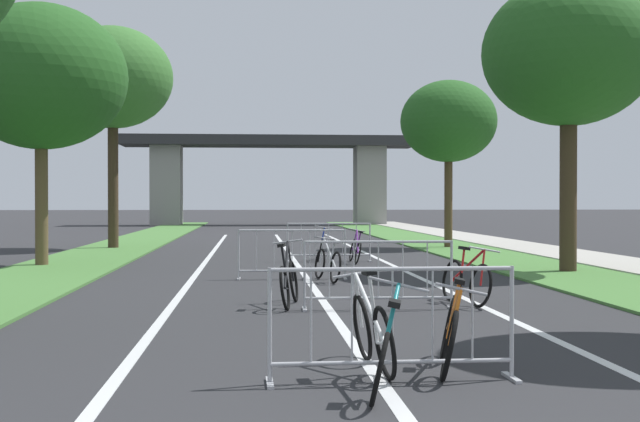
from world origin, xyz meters
TOP-DOWN VIEW (x-y plane):
  - grass_verge_left at (-5.76, 27.18)m, footprint 2.74×66.44m
  - grass_verge_right at (5.76, 27.18)m, footprint 2.74×66.44m
  - sidewalk_path_right at (8.29, 27.18)m, footprint 2.33×66.44m
  - lane_stripe_center at (0.00, 19.22)m, footprint 0.14×38.44m
  - lane_stripe_right_lane at (2.41, 19.22)m, footprint 0.14×38.44m
  - lane_stripe_left_lane at (-2.41, 19.22)m, footprint 0.14×38.44m
  - overpass_bridge at (0.00, 54.91)m, footprint 19.77×3.69m
  - tree_left_oak_mid at (-6.41, 19.00)m, footprint 4.27×4.27m
  - tree_left_maple_mid at (-5.89, 26.72)m, footprint 4.08×4.08m
  - tree_right_pine_near at (6.03, 16.12)m, footprint 3.93×3.93m
  - tree_right_pine_far at (5.63, 26.22)m, footprint 3.33×3.33m
  - crowd_barrier_nearest at (0.11, 4.94)m, footprint 2.30×0.48m
  - crowd_barrier_second at (0.74, 10.01)m, footprint 2.31×0.52m
  - crowd_barrier_third at (-0.32, 15.08)m, footprint 2.31×0.55m
  - crowd_barrier_fourth at (0.91, 20.15)m, footprint 2.31×0.52m
  - bicycle_teal_0 at (-0.04, 4.50)m, footprint 0.73×1.64m
  - bicycle_blue_1 at (0.72, 20.54)m, footprint 0.49×1.70m
  - bicycle_black_2 at (-0.59, 10.54)m, footprint 0.49×1.77m
  - bicycle_purple_3 at (1.57, 19.57)m, footprint 0.46×1.67m
  - bicycle_red_4 at (2.24, 10.57)m, footprint 0.70×1.67m
  - bicycle_white_5 at (0.00, 5.47)m, footprint 0.49×1.66m
  - bicycle_orange_6 at (0.75, 5.40)m, footprint 0.56×1.72m
  - bicycle_silver_7 at (0.38, 14.57)m, footprint 0.49×1.74m

SIDE VIEW (x-z plane):
  - lane_stripe_center at x=0.00m, z-range 0.00..0.01m
  - lane_stripe_right_lane at x=2.41m, z-range 0.00..0.01m
  - lane_stripe_left_lane at x=-2.41m, z-range 0.00..0.01m
  - grass_verge_left at x=-5.76m, z-range 0.00..0.05m
  - grass_verge_right at x=5.76m, z-range 0.00..0.05m
  - sidewalk_path_right at x=8.29m, z-range 0.00..0.08m
  - bicycle_teal_0 at x=-0.04m, z-range -0.13..0.83m
  - bicycle_purple_3 at x=1.57m, z-range -0.10..0.81m
  - bicycle_blue_1 at x=0.72m, z-range -0.13..0.85m
  - bicycle_silver_7 at x=0.38m, z-range -0.09..0.82m
  - bicycle_orange_6 at x=0.75m, z-range -0.09..0.82m
  - bicycle_red_4 at x=2.24m, z-range -0.10..0.85m
  - bicycle_black_2 at x=-0.59m, z-range -0.13..0.90m
  - bicycle_white_5 at x=0.00m, z-range -0.12..0.89m
  - crowd_barrier_nearest at x=0.11m, z-range -0.01..1.04m
  - crowd_barrier_second at x=0.74m, z-range -0.01..1.04m
  - crowd_barrier_third at x=-0.32m, z-range -0.01..1.04m
  - crowd_barrier_fourth at x=0.91m, z-range -0.01..1.04m
  - overpass_bridge at x=0.00m, z-range 1.13..7.15m
  - tree_right_pine_far at x=5.63m, z-range 1.47..7.30m
  - tree_left_oak_mid at x=-6.41m, z-range 1.45..8.02m
  - tree_right_pine_near at x=6.03m, z-range 1.65..8.34m
  - tree_left_maple_mid at x=-5.89m, z-range 2.03..9.62m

